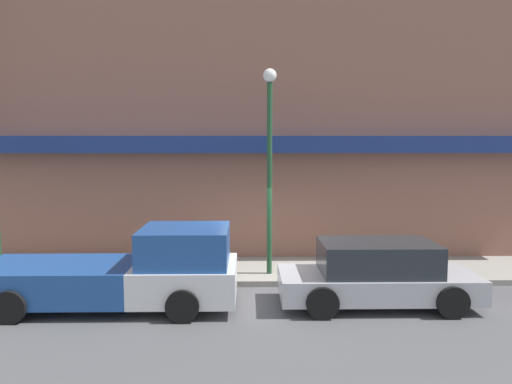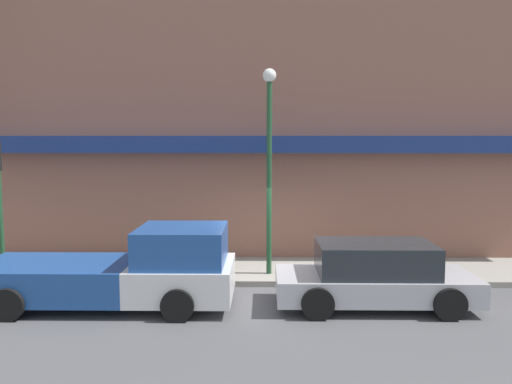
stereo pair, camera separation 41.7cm
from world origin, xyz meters
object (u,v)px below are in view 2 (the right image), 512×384
(fire_hydrant, at_px, (157,265))
(street_lamp, at_px, (269,147))
(parked_car, at_px, (375,275))
(pickup_truck, at_px, (125,271))

(fire_hydrant, distance_m, street_lamp, 4.34)
(street_lamp, bearing_deg, fire_hydrant, -172.28)
(parked_car, relative_size, street_lamp, 0.81)
(pickup_truck, distance_m, parked_car, 5.66)
(parked_car, bearing_deg, fire_hydrant, 161.85)
(parked_car, bearing_deg, street_lamp, 137.31)
(pickup_truck, height_order, fire_hydrant, pickup_truck)
(pickup_truck, height_order, street_lamp, street_lamp)
(parked_car, relative_size, fire_hydrant, 7.16)
(pickup_truck, relative_size, fire_hydrant, 9.19)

